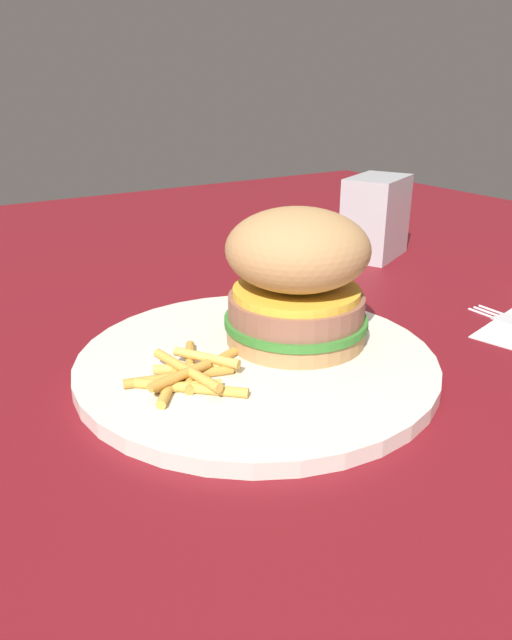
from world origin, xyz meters
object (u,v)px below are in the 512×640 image
(sandwich, at_px, (297,276))
(fries_pile, at_px, (190,374))
(napkin_dispenser, at_px, (376,217))
(plate, at_px, (256,362))

(sandwich, relative_size, fries_pile, 1.22)
(fries_pile, bearing_deg, napkin_dispenser, -61.49)
(plate, relative_size, napkin_dispenser, 2.78)
(sandwich, height_order, fries_pile, sandwich)
(plate, xyz_separation_m, napkin_dispenser, (0.19, -0.30, 0.04))
(fries_pile, bearing_deg, plate, -81.90)
(sandwich, relative_size, napkin_dispenser, 1.17)
(sandwich, height_order, napkin_dispenser, sandwich)
(plate, height_order, sandwich, sandwich)
(plate, distance_m, sandwich, 0.08)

